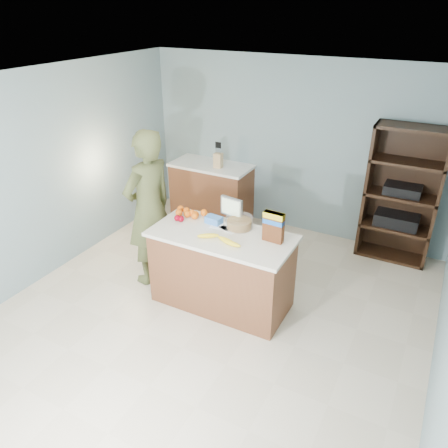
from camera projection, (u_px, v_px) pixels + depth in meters
The scene contains 15 objects.
floor at pixel (209, 317), 4.85m from camera, with size 4.50×5.00×0.02m, color beige.
walls at pixel (207, 177), 4.10m from camera, with size 4.52×5.02×2.51m.
counter_peninsula at pixel (222, 272), 4.90m from camera, with size 1.56×0.76×0.90m.
back_cabinet at pixel (212, 191), 6.87m from camera, with size 1.24×0.62×0.90m.
shelving_unit at pixel (401, 197), 5.66m from camera, with size 0.90×0.40×1.80m.
person at pixel (149, 209), 5.12m from camera, with size 0.69×0.46×1.90m, color #454A28.
knife_block at pixel (218, 160), 6.49m from camera, with size 0.12×0.10×0.31m.
envelopes at pixel (224, 228), 4.79m from camera, with size 0.34×0.19×0.00m.
bananas at pixel (218, 239), 4.54m from camera, with size 0.52×0.17×0.05m.
apples at pixel (182, 217), 4.96m from camera, with size 0.12×0.21×0.07m.
oranges at pixel (189, 213), 5.05m from camera, with size 0.38×0.23×0.08m.
blue_carton at pixel (214, 220), 4.89m from camera, with size 0.18×0.12×0.08m, color blue.
salad_bowl at pixel (239, 223), 4.78m from camera, with size 0.30×0.30×0.13m.
tv at pixel (232, 208), 4.89m from camera, with size 0.28×0.12×0.28m.
cereal_box at pixel (274, 225), 4.46m from camera, with size 0.22×0.09×0.33m.
Camera 1 is at (1.94, -3.32, 3.13)m, focal length 35.00 mm.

